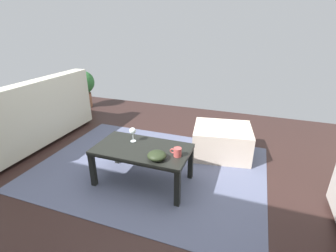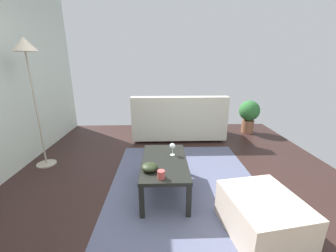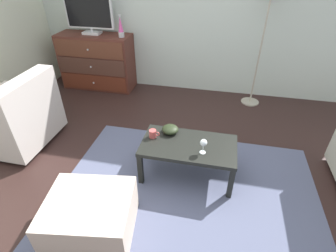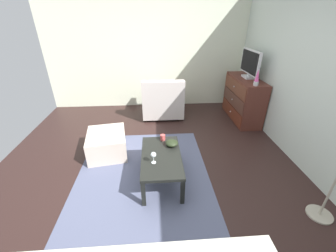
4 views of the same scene
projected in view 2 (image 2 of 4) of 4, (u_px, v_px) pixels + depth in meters
The scene contains 10 objects.
ground_plane at pixel (171, 200), 2.45m from camera, with size 5.95×4.96×0.05m, color #2E1D1A.
area_rug at pixel (186, 188), 2.64m from camera, with size 2.60×1.90×0.01m, color #515771.
coffee_table at pixel (164, 164), 2.48m from camera, with size 0.97×0.53×0.41m.
wine_glass at pixel (172, 146), 2.58m from camera, with size 0.07×0.07×0.16m.
mug at pixel (161, 174), 2.08m from camera, with size 0.11×0.08×0.08m.
bowl_decorative at pixel (150, 167), 2.23m from camera, with size 0.18×0.18×0.08m, color black.
couch_large at pixel (178, 121), 4.32m from camera, with size 0.85×1.83×0.90m.
ottoman at pixel (262, 216), 1.90m from camera, with size 0.70×0.60×0.38m, color beige.
standing_lamp at pixel (27, 58), 2.78m from camera, with size 0.32×0.32×1.83m.
potted_plant at pixel (249, 113), 4.59m from camera, with size 0.44×0.44×0.72m.
Camera 2 is at (-2.08, 0.10, 1.52)m, focal length 22.42 mm.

